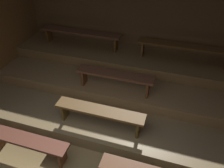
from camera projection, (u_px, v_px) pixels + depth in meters
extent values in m
cube|color=olive|center=(110.00, 117.00, 5.42)|extent=(7.04, 5.12, 0.08)
cube|color=brown|center=(134.00, 30.00, 6.33)|extent=(7.04, 0.06, 2.50)
cube|color=olive|center=(117.00, 97.00, 5.74)|extent=(6.24, 3.22, 0.27)
cube|color=olive|center=(123.00, 76.00, 6.00)|extent=(6.24, 2.11, 0.27)
cube|color=brown|center=(128.00, 59.00, 6.21)|extent=(6.24, 1.15, 0.27)
cube|color=brown|center=(28.00, 140.00, 4.28)|extent=(1.62, 0.31, 0.05)
cube|color=brown|center=(1.00, 139.00, 4.58)|extent=(0.05, 0.25, 0.39)
cube|color=brown|center=(62.00, 157.00, 4.25)|extent=(0.05, 0.25, 0.39)
cube|color=brown|center=(100.00, 111.00, 4.54)|extent=(1.84, 0.31, 0.05)
cube|color=#513E19|center=(65.00, 110.00, 4.87)|extent=(0.05, 0.25, 0.39)
cube|color=#513E19|center=(138.00, 127.00, 4.48)|extent=(0.05, 0.25, 0.39)
cube|color=brown|center=(115.00, 74.00, 5.10)|extent=(1.77, 0.31, 0.05)
cube|color=brown|center=(84.00, 77.00, 5.42)|extent=(0.05, 0.25, 0.39)
cube|color=brown|center=(148.00, 88.00, 5.05)|extent=(0.05, 0.25, 0.39)
cube|color=brown|center=(81.00, 32.00, 6.30)|extent=(2.30, 0.31, 0.05)
cube|color=#5B3A15|center=(49.00, 35.00, 6.68)|extent=(0.05, 0.25, 0.39)
cube|color=#5B3A15|center=(116.00, 44.00, 6.18)|extent=(0.05, 0.25, 0.39)
cube|color=brown|center=(184.00, 46.00, 5.62)|extent=(2.30, 0.31, 0.05)
cube|color=brown|center=(143.00, 48.00, 6.00)|extent=(0.05, 0.25, 0.39)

